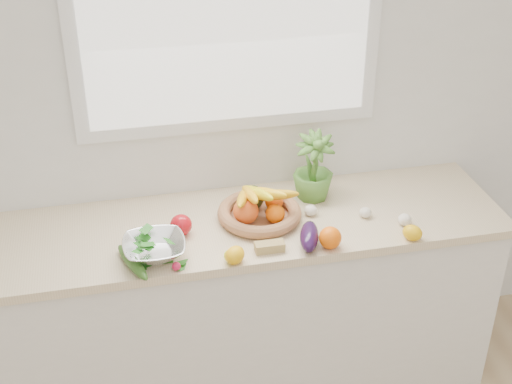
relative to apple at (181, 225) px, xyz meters
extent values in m
cube|color=white|center=(0.27, 0.34, 0.41)|extent=(4.50, 0.02, 2.70)
cube|color=silver|center=(0.27, 0.04, -0.51)|extent=(2.20, 0.58, 0.86)
cube|color=beige|center=(0.27, 0.04, -0.06)|extent=(2.24, 0.62, 0.04)
cube|color=white|center=(0.27, 0.33, 0.81)|extent=(1.30, 0.03, 1.10)
cube|color=white|center=(0.27, 0.31, 0.81)|extent=(1.18, 0.01, 0.98)
sphere|color=#FF6308|center=(0.57, -0.22, 0.00)|extent=(0.09, 0.09, 0.09)
ellipsoid|color=#FDF80D|center=(0.17, -0.24, -0.02)|extent=(0.09, 0.09, 0.06)
ellipsoid|color=#FDB30D|center=(0.18, -0.24, -0.01)|extent=(0.11, 0.11, 0.07)
ellipsoid|color=#F4B40D|center=(0.91, -0.24, -0.01)|extent=(0.10, 0.10, 0.07)
sphere|color=#B40E17|center=(0.00, 0.00, 0.00)|extent=(0.10, 0.10, 0.09)
cube|color=tan|center=(0.33, -0.19, -0.03)|extent=(0.12, 0.05, 0.04)
ellipsoid|color=white|center=(0.56, 0.03, -0.02)|extent=(0.07, 0.07, 0.05)
ellipsoid|color=silver|center=(0.78, -0.04, -0.02)|extent=(0.07, 0.07, 0.04)
ellipsoid|color=white|center=(0.92, -0.13, -0.02)|extent=(0.07, 0.07, 0.05)
ellipsoid|color=#240D32|center=(0.49, -0.18, -0.01)|extent=(0.13, 0.21, 0.08)
ellipsoid|color=#254F17|center=(-0.21, -0.19, -0.02)|extent=(0.13, 0.26, 0.05)
sphere|color=#DA1B48|center=(-0.05, -0.24, -0.03)|extent=(0.05, 0.05, 0.03)
imported|color=#4E8630|center=(0.61, 0.17, 0.10)|extent=(0.18, 0.18, 0.32)
cylinder|color=#B67950|center=(0.34, 0.05, -0.04)|extent=(0.39, 0.39, 0.01)
torus|color=#BD7D54|center=(0.34, 0.05, -0.01)|extent=(0.46, 0.46, 0.05)
sphere|color=orange|center=(0.27, 0.02, 0.02)|extent=(0.14, 0.14, 0.11)
sphere|color=#FF6808|center=(0.39, -0.01, 0.01)|extent=(0.11, 0.11, 0.08)
sphere|color=#E84F07|center=(0.41, 0.09, 0.01)|extent=(0.10, 0.10, 0.08)
ellipsoid|color=black|center=(0.33, 0.12, 0.02)|extent=(0.11, 0.11, 0.11)
ellipsoid|color=#E9A513|center=(0.26, 0.03, 0.07)|extent=(0.11, 0.24, 0.10)
ellipsoid|color=yellow|center=(0.30, 0.04, 0.08)|extent=(0.05, 0.24, 0.10)
ellipsoid|color=yellow|center=(0.33, 0.04, 0.09)|extent=(0.12, 0.24, 0.10)
ellipsoid|color=yellow|center=(0.36, 0.04, 0.08)|extent=(0.18, 0.21, 0.10)
ellipsoid|color=gold|center=(0.39, 0.03, 0.07)|extent=(0.22, 0.16, 0.10)
cylinder|color=silver|center=(-0.12, -0.15, -0.04)|extent=(0.10, 0.10, 0.02)
imported|color=white|center=(-0.12, -0.15, 0.01)|extent=(0.25, 0.25, 0.06)
ellipsoid|color=#2A6519|center=(-0.12, -0.15, 0.04)|extent=(0.18, 0.18, 0.08)
camera|label=1|loc=(-0.22, -2.45, 1.59)|focal=50.00mm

